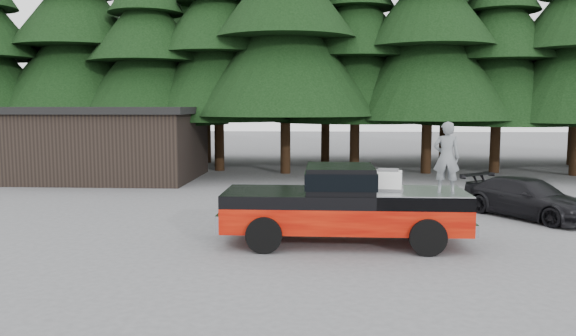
# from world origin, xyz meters

# --- Properties ---
(ground) EXTENTS (120.00, 120.00, 0.00)m
(ground) POSITION_xyz_m (0.00, 0.00, 0.00)
(ground) COLOR #525254
(ground) RESTS_ON ground
(pickup_truck) EXTENTS (6.00, 2.04, 1.33)m
(pickup_truck) POSITION_xyz_m (1.37, 0.30, 0.67)
(pickup_truck) COLOR red
(pickup_truck) RESTS_ON ground
(truck_cab) EXTENTS (1.66, 1.90, 0.59)m
(truck_cab) POSITION_xyz_m (1.27, 0.30, 1.62)
(truck_cab) COLOR black
(truck_cab) RESTS_ON pickup_truck
(air_compressor) EXTENTS (0.72, 0.63, 0.44)m
(air_compressor) POSITION_xyz_m (2.43, 0.33, 1.55)
(air_compressor) COLOR silver
(air_compressor) RESTS_ON pickup_truck
(man_on_bed) EXTENTS (0.67, 0.50, 1.67)m
(man_on_bed) POSITION_xyz_m (3.74, 0.03, 2.16)
(man_on_bed) COLOR slate
(man_on_bed) RESTS_ON pickup_truck
(parked_car) EXTENTS (3.72, 4.32, 1.19)m
(parked_car) POSITION_xyz_m (7.03, 3.88, 0.60)
(parked_car) COLOR black
(parked_car) RESTS_ON ground
(utility_building) EXTENTS (8.40, 6.40, 3.30)m
(utility_building) POSITION_xyz_m (-9.00, 12.00, 1.67)
(utility_building) COLOR black
(utility_building) RESTS_ON ground
(treeline) EXTENTS (60.15, 16.05, 17.50)m
(treeline) POSITION_xyz_m (0.42, 17.20, 7.72)
(treeline) COLOR black
(treeline) RESTS_ON ground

